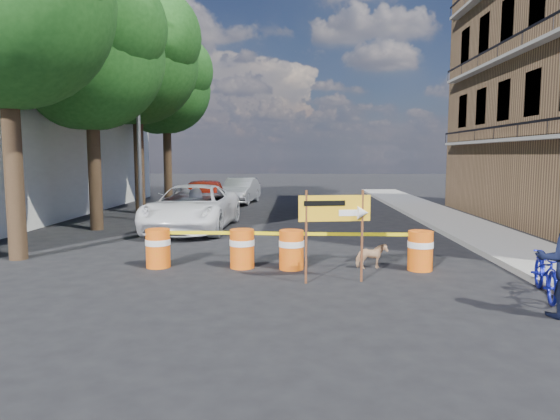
# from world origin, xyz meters

# --- Properties ---
(ground) EXTENTS (120.00, 120.00, 0.00)m
(ground) POSITION_xyz_m (0.00, 0.00, 0.00)
(ground) COLOR black
(ground) RESTS_ON ground
(sidewalk_east) EXTENTS (2.40, 40.00, 0.15)m
(sidewalk_east) POSITION_xyz_m (6.20, 6.00, 0.07)
(sidewalk_east) COLOR gray
(sidewalk_east) RESTS_ON ground
(tree_mid_a) EXTENTS (5.25, 5.00, 8.68)m
(tree_mid_a) POSITION_xyz_m (-6.74, 7.00, 6.01)
(tree_mid_a) COLOR #332316
(tree_mid_a) RESTS_ON ground
(tree_mid_b) EXTENTS (5.67, 5.40, 9.62)m
(tree_mid_b) POSITION_xyz_m (-6.73, 12.00, 6.71)
(tree_mid_b) COLOR #332316
(tree_mid_b) RESTS_ON ground
(tree_far) EXTENTS (5.04, 4.80, 8.84)m
(tree_far) POSITION_xyz_m (-6.74, 17.00, 6.22)
(tree_far) COLOR #332316
(tree_far) RESTS_ON ground
(streetlamp) EXTENTS (1.25, 0.18, 8.00)m
(streetlamp) POSITION_xyz_m (-5.93, 9.50, 4.38)
(streetlamp) COLOR gray
(streetlamp) RESTS_ON ground
(barrel_far_left) EXTENTS (0.58, 0.58, 0.90)m
(barrel_far_left) POSITION_xyz_m (-3.03, 1.21, 0.47)
(barrel_far_left) COLOR orange
(barrel_far_left) RESTS_ON ground
(barrel_mid_left) EXTENTS (0.58, 0.58, 0.90)m
(barrel_mid_left) POSITION_xyz_m (-1.07, 1.22, 0.47)
(barrel_mid_left) COLOR orange
(barrel_mid_left) RESTS_ON ground
(barrel_mid_right) EXTENTS (0.58, 0.58, 0.90)m
(barrel_mid_right) POSITION_xyz_m (0.08, 1.12, 0.47)
(barrel_mid_right) COLOR orange
(barrel_mid_right) RESTS_ON ground
(barrel_far_right) EXTENTS (0.58, 0.58, 0.90)m
(barrel_far_right) POSITION_xyz_m (3.01, 1.09, 0.47)
(barrel_far_right) COLOR orange
(barrel_far_right) RESTS_ON ground
(detour_sign) EXTENTS (1.47, 0.35, 1.91)m
(detour_sign) POSITION_xyz_m (1.16, -0.06, 1.40)
(detour_sign) COLOR #592D19
(detour_sign) RESTS_ON ground
(bicycle) EXTENTS (0.87, 1.10, 1.83)m
(bicycle) POSITION_xyz_m (4.80, -1.00, 0.92)
(bicycle) COLOR #151BAA
(bicycle) RESTS_ON ground
(dog) EXTENTS (0.75, 0.47, 0.59)m
(dog) POSITION_xyz_m (1.92, 1.20, 0.29)
(dog) COLOR tan
(dog) RESTS_ON ground
(suv_white) EXTENTS (2.82, 5.76, 1.57)m
(suv_white) POSITION_xyz_m (-3.42, 7.02, 0.79)
(suv_white) COLOR white
(suv_white) RESTS_ON ground
(sedan_red) EXTENTS (2.52, 5.06, 1.66)m
(sedan_red) POSITION_xyz_m (-3.61, 10.31, 0.83)
(sedan_red) COLOR #A6210D
(sedan_red) RESTS_ON ground
(sedan_silver) EXTENTS (1.93, 4.33, 1.38)m
(sedan_silver) POSITION_xyz_m (-2.80, 16.78, 0.69)
(sedan_silver) COLOR #B7BABF
(sedan_silver) RESTS_ON ground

